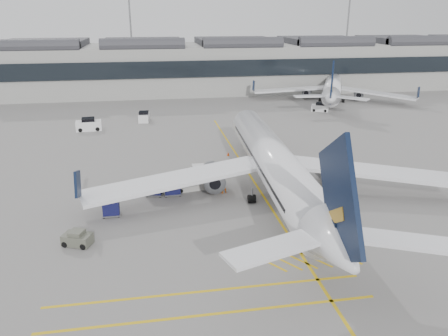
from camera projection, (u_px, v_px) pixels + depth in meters
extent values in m
plane|color=gray|center=(171.00, 227.00, 39.14)|extent=(220.00, 220.00, 0.00)
cube|color=#9E9E99|center=(153.00, 69.00, 104.14)|extent=(200.00, 20.00, 11.00)
cube|color=black|center=(154.00, 70.00, 94.33)|extent=(200.00, 0.50, 3.60)
cube|color=#38383D|center=(152.00, 42.00, 102.05)|extent=(200.00, 18.00, 1.40)
cylinder|color=slate|center=(131.00, 36.00, 113.98)|extent=(0.44, 0.44, 25.00)
cylinder|color=slate|center=(347.00, 34.00, 123.54)|extent=(0.44, 0.44, 25.00)
cube|color=gold|center=(253.00, 181.00, 50.02)|extent=(0.25, 60.00, 0.01)
cylinder|color=white|center=(273.00, 161.00, 45.87)|extent=(5.75, 32.77, 4.09)
cone|color=white|center=(245.00, 121.00, 63.15)|extent=(4.30, 4.55, 4.09)
cone|color=white|center=(339.00, 249.00, 28.04)|extent=(4.35, 5.42, 4.09)
cube|color=white|center=(175.00, 180.00, 43.52)|extent=(18.86, 8.58, 0.38)
cube|color=white|center=(373.00, 171.00, 45.83)|extent=(18.65, 10.26, 0.38)
cylinder|color=slate|center=(213.00, 177.00, 46.26)|extent=(2.48, 4.02, 2.28)
cylinder|color=slate|center=(328.00, 173.00, 47.67)|extent=(2.48, 4.02, 2.28)
cube|color=black|center=(340.00, 201.00, 27.63)|extent=(0.75, 8.28, 9.10)
cylinder|color=black|center=(252.00, 153.00, 58.59)|extent=(0.34, 0.71, 0.70)
cylinder|color=black|center=(252.00, 199.00, 44.03)|extent=(0.80, 0.91, 0.87)
cylinder|color=black|center=(304.00, 196.00, 44.64)|extent=(0.80, 0.91, 0.87)
cylinder|color=white|center=(333.00, 86.00, 95.15)|extent=(15.13, 27.59, 3.59)
cone|color=white|center=(335.00, 76.00, 109.95)|extent=(4.85, 4.97, 3.59)
cone|color=white|center=(331.00, 98.00, 79.86)|extent=(5.17, 5.66, 3.59)
cube|color=white|center=(290.00, 90.00, 96.30)|extent=(16.53, 5.24, 0.33)
cube|color=white|center=(377.00, 93.00, 91.96)|extent=(14.31, 13.50, 0.33)
cylinder|color=slate|center=(307.00, 92.00, 97.42)|extent=(3.25, 3.96, 2.01)
cylinder|color=slate|center=(359.00, 94.00, 94.77)|extent=(3.25, 3.96, 2.01)
cube|color=black|center=(332.00, 83.00, 79.49)|extent=(3.27, 6.74, 8.00)
cylinder|color=black|center=(333.00, 91.00, 106.07)|extent=(0.50, 0.67, 0.61)
cylinder|color=black|center=(320.00, 100.00, 94.42)|extent=(0.93, 0.97, 0.76)
cylinder|color=black|center=(343.00, 101.00, 93.28)|extent=(0.93, 0.97, 0.76)
cube|color=#B9B7B0|center=(193.00, 185.00, 47.61)|extent=(4.45, 2.38, 0.78)
cube|color=black|center=(202.00, 176.00, 47.67)|extent=(3.92, 1.87, 1.64)
cube|color=#B9B7B0|center=(182.00, 180.00, 46.96)|extent=(1.24, 1.60, 1.00)
cylinder|color=black|center=(181.00, 191.00, 46.47)|extent=(0.52, 0.28, 0.49)
cylinder|color=black|center=(177.00, 186.00, 47.85)|extent=(0.52, 0.28, 0.49)
cylinder|color=black|center=(208.00, 187.00, 47.47)|extent=(0.52, 0.28, 0.49)
cylinder|color=black|center=(204.00, 182.00, 48.85)|extent=(0.52, 0.28, 0.49)
cube|color=gray|center=(173.00, 193.00, 46.07)|extent=(1.79, 1.49, 0.12)
cube|color=#121345|center=(172.00, 186.00, 45.79)|extent=(1.63, 1.43, 1.50)
cube|color=silver|center=(172.00, 179.00, 45.53)|extent=(1.69, 1.48, 0.10)
cylinder|color=black|center=(166.00, 196.00, 45.44)|extent=(0.23, 0.11, 0.23)
cylinder|color=black|center=(165.00, 192.00, 46.49)|extent=(0.23, 0.11, 0.23)
cylinder|color=black|center=(180.00, 195.00, 45.70)|extent=(0.23, 0.11, 0.23)
cylinder|color=black|center=(179.00, 191.00, 46.75)|extent=(0.23, 0.11, 0.23)
cube|color=gray|center=(200.00, 180.00, 49.59)|extent=(1.88, 1.55, 0.13)
cube|color=#121345|center=(200.00, 173.00, 49.30)|extent=(1.71, 1.50, 1.59)
cube|color=silver|center=(200.00, 166.00, 49.02)|extent=(1.77, 1.55, 0.11)
cylinder|color=black|center=(194.00, 183.00, 48.94)|extent=(0.24, 0.11, 0.24)
cylinder|color=black|center=(193.00, 179.00, 50.06)|extent=(0.24, 0.11, 0.24)
cylinder|color=black|center=(208.00, 182.00, 49.17)|extent=(0.24, 0.11, 0.24)
cylinder|color=black|center=(206.00, 179.00, 50.30)|extent=(0.24, 0.11, 0.24)
cube|color=gray|center=(155.00, 193.00, 45.99)|extent=(2.04, 1.82, 0.12)
cube|color=#121345|center=(154.00, 186.00, 45.71)|extent=(1.88, 1.73, 1.49)
cube|color=silver|center=(154.00, 179.00, 45.45)|extent=(1.94, 1.79, 0.10)
cylinder|color=black|center=(147.00, 196.00, 45.53)|extent=(0.24, 0.15, 0.23)
cylinder|color=black|center=(149.00, 192.00, 46.59)|extent=(0.24, 0.15, 0.23)
cylinder|color=black|center=(160.00, 196.00, 45.43)|extent=(0.24, 0.15, 0.23)
cylinder|color=black|center=(163.00, 192.00, 46.50)|extent=(0.24, 0.15, 0.23)
cube|color=gray|center=(112.00, 214.00, 41.35)|extent=(1.66, 1.38, 0.12)
cube|color=#121345|center=(111.00, 206.00, 41.09)|extent=(1.52, 1.32, 1.40)
cube|color=silver|center=(110.00, 199.00, 40.85)|extent=(1.56, 1.37, 0.10)
cylinder|color=black|center=(104.00, 217.00, 40.77)|extent=(0.21, 0.10, 0.21)
cylinder|color=black|center=(105.00, 213.00, 41.75)|extent=(0.21, 0.10, 0.21)
cylinder|color=black|center=(119.00, 216.00, 41.00)|extent=(0.21, 0.10, 0.21)
cylinder|color=black|center=(119.00, 212.00, 41.98)|extent=(0.21, 0.10, 0.21)
imported|color=#EC4E0C|center=(217.00, 183.00, 46.80)|extent=(0.79, 0.72, 1.80)
imported|color=orange|center=(223.00, 185.00, 46.30)|extent=(1.03, 0.89, 1.81)
cube|color=#57584B|center=(77.00, 239.00, 36.03)|extent=(2.65, 2.15, 0.92)
cube|color=#57584B|center=(77.00, 233.00, 35.85)|extent=(1.44, 1.44, 0.46)
cylinder|color=black|center=(65.00, 244.00, 35.73)|extent=(0.56, 0.41, 0.52)
cylinder|color=black|center=(73.00, 237.00, 36.83)|extent=(0.56, 0.41, 0.52)
cylinder|color=black|center=(83.00, 247.00, 35.40)|extent=(0.56, 0.41, 0.52)
cylinder|color=black|center=(91.00, 239.00, 36.50)|extent=(0.56, 0.41, 0.52)
cone|color=#F24C0A|center=(228.00, 154.00, 58.70)|extent=(0.36, 0.36, 0.50)
cone|color=#F24C0A|center=(282.00, 191.00, 46.41)|extent=(0.39, 0.39, 0.55)
cube|color=white|center=(89.00, 126.00, 71.15)|extent=(4.18, 2.37, 1.56)
cube|color=black|center=(88.00, 120.00, 70.84)|extent=(2.17, 2.07, 0.67)
cylinder|color=black|center=(80.00, 130.00, 70.17)|extent=(0.69, 0.31, 0.67)
cylinder|color=black|center=(81.00, 128.00, 71.79)|extent=(0.69, 0.31, 0.67)
cylinder|color=black|center=(98.00, 129.00, 70.82)|extent=(0.69, 0.31, 0.67)
cylinder|color=black|center=(98.00, 126.00, 72.44)|extent=(0.69, 0.31, 0.67)
cube|color=white|center=(144.00, 118.00, 77.11)|extent=(2.02, 3.59, 1.34)
cube|color=black|center=(144.00, 113.00, 76.84)|extent=(1.77, 1.86, 0.58)
cylinder|color=black|center=(148.00, 121.00, 76.22)|extent=(0.26, 0.59, 0.58)
cylinder|color=black|center=(139.00, 121.00, 76.10)|extent=(0.26, 0.59, 0.58)
cylinder|color=black|center=(149.00, 118.00, 78.38)|extent=(0.26, 0.59, 0.58)
cylinder|color=black|center=(140.00, 118.00, 78.26)|extent=(0.26, 0.59, 0.58)
cube|color=white|center=(320.00, 108.00, 85.02)|extent=(3.61, 2.88, 1.26)
cube|color=black|center=(320.00, 104.00, 84.76)|extent=(2.13, 2.08, 0.54)
cylinder|color=black|center=(314.00, 110.00, 84.78)|extent=(0.57, 0.42, 0.54)
cylinder|color=black|center=(315.00, 109.00, 86.08)|extent=(0.57, 0.42, 0.54)
cylinder|color=black|center=(325.00, 111.00, 84.20)|extent=(0.57, 0.42, 0.54)
cylinder|color=black|center=(326.00, 109.00, 85.50)|extent=(0.57, 0.42, 0.54)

